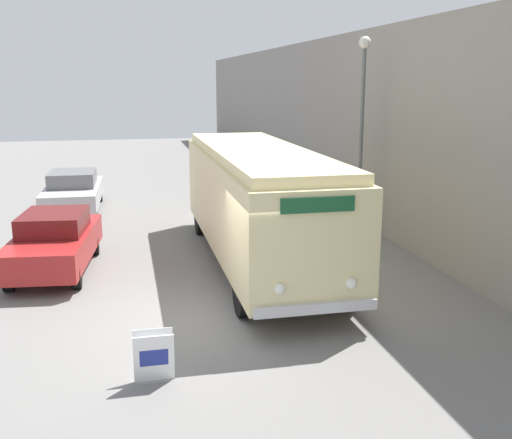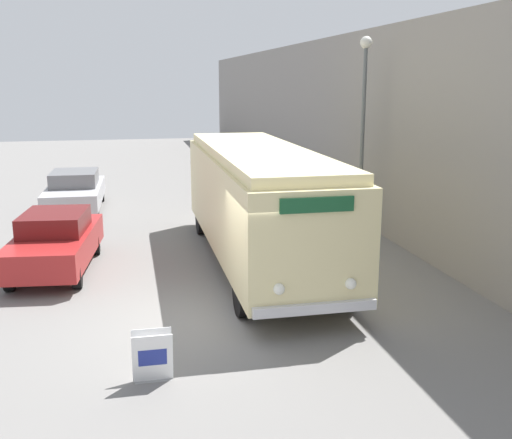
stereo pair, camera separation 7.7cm
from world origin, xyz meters
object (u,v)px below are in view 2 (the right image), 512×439
object	(u,v)px
sign_board	(152,357)
parked_car_near	(55,241)
parked_car_mid	(75,191)
vintage_bus	(259,199)
streetlamp	(364,108)

from	to	relation	value
sign_board	parked_car_near	size ratio (longest dim) A/B	0.19
parked_car_mid	vintage_bus	bearing A→B (deg)	-55.22
vintage_bus	parked_car_mid	distance (m)	9.73
vintage_bus	parked_car_mid	xyz separation A→B (m)	(-5.34, 8.08, -1.01)
vintage_bus	sign_board	world-z (taller)	vintage_bus
vintage_bus	parked_car_near	xyz separation A→B (m)	(-5.23, 0.50, -0.99)
vintage_bus	sign_board	size ratio (longest dim) A/B	11.78
vintage_bus	parked_car_near	bearing A→B (deg)	174.57
sign_board	parked_car_near	bearing A→B (deg)	108.61
vintage_bus	sign_board	distance (m)	6.82
streetlamp	parked_car_near	size ratio (longest dim) A/B	1.37
streetlamp	parked_car_near	world-z (taller)	streetlamp
parked_car_mid	streetlamp	bearing A→B (deg)	-31.13
vintage_bus	streetlamp	xyz separation A→B (m)	(3.75, 2.30, 2.21)
sign_board	parked_car_near	distance (m)	6.80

